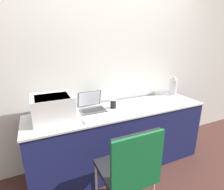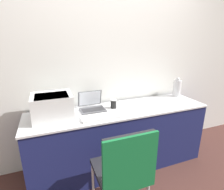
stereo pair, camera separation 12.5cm
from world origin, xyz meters
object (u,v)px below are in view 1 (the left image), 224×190
(metal_pitcher, at_px, (173,87))
(printer, at_px, (53,107))
(external_keyboard, at_px, (101,117))
(chair, at_px, (130,167))
(coffee_cup, at_px, (113,104))
(laptop_left, at_px, (92,106))

(metal_pitcher, bearing_deg, printer, -175.10)
(external_keyboard, bearing_deg, printer, 158.10)
(chair, bearing_deg, external_keyboard, 92.83)
(printer, distance_m, metal_pitcher, 1.76)
(printer, bearing_deg, coffee_cup, 2.39)
(printer, xyz_separation_m, laptop_left, (0.44, 0.08, -0.09))
(laptop_left, xyz_separation_m, coffee_cup, (0.26, -0.05, 0.01))
(printer, bearing_deg, metal_pitcher, 4.90)
(external_keyboard, xyz_separation_m, chair, (0.03, -0.57, -0.21))
(laptop_left, relative_size, coffee_cup, 2.66)
(printer, relative_size, laptop_left, 1.41)
(laptop_left, distance_m, external_keyboard, 0.27)
(metal_pitcher, bearing_deg, coffee_cup, -173.43)
(external_keyboard, distance_m, metal_pitcher, 1.34)
(laptop_left, distance_m, coffee_cup, 0.26)
(laptop_left, xyz_separation_m, chair, (0.05, -0.84, -0.25))
(coffee_cup, bearing_deg, chair, -105.09)
(coffee_cup, distance_m, metal_pitcher, 1.06)
(laptop_left, bearing_deg, external_keyboard, -85.94)
(laptop_left, bearing_deg, printer, -170.00)
(printer, xyz_separation_m, external_keyboard, (0.46, -0.19, -0.13))
(metal_pitcher, bearing_deg, external_keyboard, -165.43)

